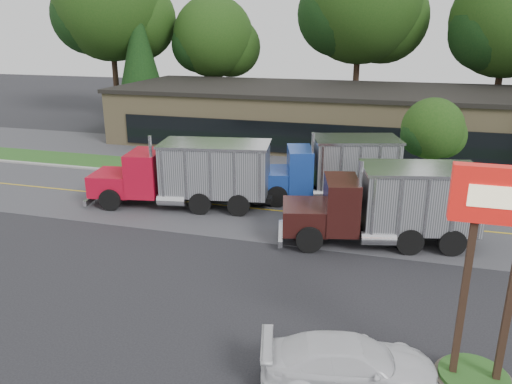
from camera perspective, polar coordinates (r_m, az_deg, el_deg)
ground at (r=18.40m, az=-12.67°, el=-10.78°), size 140.00×140.00×0.00m
road at (r=25.90m, az=-3.27°, el=-1.61°), size 60.00×8.00×0.02m
center_line at (r=25.90m, az=-3.27°, el=-1.61°), size 60.00×0.12×0.01m
curb at (r=29.69m, az=-0.61°, el=1.04°), size 60.00×0.30×0.12m
grass_verge at (r=31.34m, az=0.34°, el=1.97°), size 60.00×3.40×0.03m
far_parking at (r=36.01m, az=2.50°, el=4.12°), size 60.00×7.00×0.02m
strip_mall at (r=41.00m, az=7.29°, el=8.59°), size 32.00×12.00×4.00m
bilo_sign at (r=13.52m, az=24.43°, el=-13.62°), size 2.20×1.90×5.95m
tree_far_a at (r=53.94m, az=-16.11°, el=19.28°), size 11.39×10.72×16.25m
tree_far_b at (r=51.34m, az=-4.70°, el=16.84°), size 8.31×7.82×11.86m
tree_far_c at (r=48.29m, az=12.06°, el=19.87°), size 11.48×10.80×16.37m
tree_far_d at (r=47.75m, az=26.90°, el=16.51°), size 9.75×9.18×13.91m
evergreen_left at (r=50.22m, az=-13.16°, el=14.94°), size 5.03×5.03×11.42m
tree_verge at (r=29.58m, az=19.60°, el=6.49°), size 3.63×3.42×5.18m
dump_truck_red at (r=25.55m, az=-7.43°, el=2.25°), size 9.47×3.97×3.36m
dump_truck_blue at (r=26.63m, az=9.08°, el=2.81°), size 7.74×4.46×3.36m
dump_truck_maroon at (r=21.67m, az=15.18°, el=-1.21°), size 8.39×4.25×3.36m
rally_car at (r=13.63m, az=10.73°, el=-18.75°), size 4.88×2.88×1.33m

